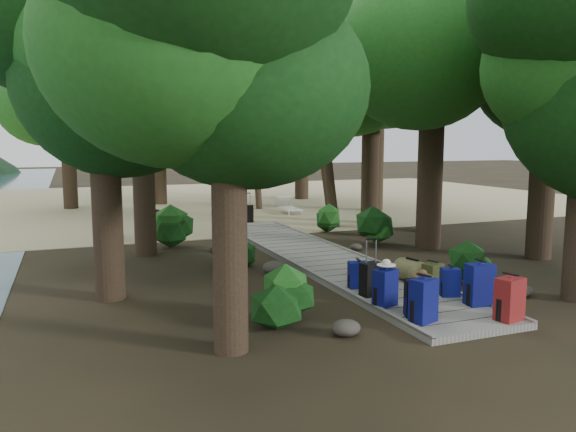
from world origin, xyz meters
name	(u,v)px	position (x,y,z in m)	size (l,w,h in m)	color
ground	(339,269)	(0.00, 0.00, 0.00)	(120.00, 120.00, 0.00)	#312818
sand_beach	(195,201)	(0.00, 16.00, 0.01)	(40.00, 22.00, 0.02)	tan
boardwalk	(321,258)	(0.00, 1.00, 0.06)	(2.00, 12.00, 0.12)	gray
backpack_left_a	(423,298)	(-0.67, -4.30, 0.51)	(0.41, 0.29, 0.77)	navy
backpack_left_b	(416,296)	(-0.61, -4.02, 0.46)	(0.37, 0.26, 0.68)	black
backpack_left_c	(385,286)	(-0.77, -3.31, 0.48)	(0.39, 0.28, 0.72)	navy
backpack_left_d	(358,273)	(-0.62, -2.06, 0.40)	(0.37, 0.27, 0.57)	navy
backpack_right_a	(510,297)	(0.66, -4.73, 0.50)	(0.43, 0.30, 0.77)	maroon
backpack_right_b	(479,282)	(0.79, -3.86, 0.52)	(0.45, 0.31, 0.81)	navy
backpack_right_c	(450,281)	(0.67, -3.22, 0.41)	(0.34, 0.24, 0.58)	navy
backpack_right_d	(433,275)	(0.66, -2.70, 0.40)	(0.37, 0.26, 0.56)	#344018
duffel_right_khaki	(412,271)	(0.63, -2.05, 0.34)	(0.45, 0.67, 0.45)	olive
suitcase_on_boardwalk	(371,279)	(-0.68, -2.65, 0.43)	(0.40, 0.22, 0.62)	black
lone_suitcase_on_sand	(248,214)	(0.25, 7.97, 0.34)	(0.40, 0.23, 0.63)	black
hat_brown	(422,273)	(-0.55, -4.06, 0.85)	(0.35, 0.35, 0.11)	#51351E
hat_white	(386,262)	(-0.76, -3.31, 0.89)	(0.33, 0.33, 0.11)	silver
kayak	(154,212)	(-2.73, 10.95, 0.19)	(0.74, 3.38, 0.34)	#AB1E0E
sun_lounger	(290,205)	(2.64, 9.78, 0.35)	(0.66, 2.06, 0.66)	silver
tree_right_b	(548,79)	(5.28, -0.77, 4.49)	(5.03, 5.03, 8.98)	black
tree_right_c	(434,67)	(3.48, 1.42, 4.95)	(5.72, 5.72, 9.90)	black
tree_right_d	(433,64)	(5.30, 3.97, 5.42)	(5.91, 5.91, 10.84)	black
tree_right_e	(372,96)	(4.40, 6.33, 4.57)	(5.08, 5.08, 9.14)	black
tree_right_f	(377,97)	(6.46, 9.47, 4.81)	(5.38, 5.38, 9.61)	black
tree_left_a	(228,100)	(-3.77, -4.10, 3.51)	(4.21, 4.21, 7.02)	black
tree_left_b	(102,86)	(-5.17, -0.67, 3.96)	(4.40, 4.40, 7.92)	black
tree_left_c	(141,98)	(-3.99, 3.35, 4.05)	(4.66, 4.66, 8.11)	black
tree_back_a	(157,100)	(-1.80, 15.41, 4.87)	(5.62, 5.62, 9.73)	black
tree_back_b	(221,108)	(1.51, 16.29, 4.62)	(5.17, 5.17, 9.24)	black
tree_back_c	(302,100)	(5.41, 15.13, 5.05)	(5.61, 5.61, 10.10)	black
tree_back_d	(66,108)	(-5.75, 14.96, 4.40)	(5.28, 5.28, 8.81)	black
palm_right_a	(336,115)	(2.91, 6.14, 3.87)	(4.54, 4.54, 7.74)	#103B13
palm_right_b	(327,101)	(5.01, 11.30, 4.74)	(4.91, 4.91, 9.48)	#103B13
palm_right_c	(262,139)	(2.20, 12.03, 3.08)	(3.87, 3.87, 6.15)	#103B13
palm_left_a	(103,111)	(-4.74, 6.29, 3.86)	(4.85, 4.85, 7.72)	#103B13
rock_left_a	(346,328)	(-1.95, -4.13, 0.13)	(0.46, 0.41, 0.25)	#4C473F
rock_left_b	(238,296)	(-2.95, -1.68, 0.09)	(0.32, 0.29, 0.18)	#4C473F
rock_left_c	(274,268)	(-1.60, 0.08, 0.15)	(0.54, 0.49, 0.30)	#4C473F
rock_left_d	(216,248)	(-2.20, 3.05, 0.09)	(0.34, 0.31, 0.19)	#4C473F
rock_right_a	(523,291)	(2.25, -3.40, 0.11)	(0.39, 0.35, 0.21)	#4C473F
rock_right_b	(456,267)	(2.24, -1.40, 0.14)	(0.53, 0.47, 0.29)	#4C473F
rock_right_c	(356,247)	(1.46, 1.87, 0.09)	(0.34, 0.30, 0.19)	#4C473F
rock_right_d	(365,231)	(2.89, 3.94, 0.15)	(0.53, 0.48, 0.29)	#4C473F
shrub_left_a	(283,298)	(-2.63, -3.21, 0.42)	(0.94, 0.94, 0.85)	#1D5218
shrub_left_b	(236,251)	(-2.20, 1.08, 0.38)	(0.84, 0.84, 0.76)	#1D5218
shrub_left_c	(177,226)	(-3.01, 4.25, 0.60)	(1.32, 1.32, 1.19)	#1D5218
shrub_right_a	(471,264)	(1.88, -2.32, 0.45)	(1.00, 1.00, 0.90)	#1D5218
shrub_right_b	(377,227)	(2.42, 2.39, 0.52)	(1.15, 1.15, 1.04)	#1D5218
shrub_right_c	(326,221)	(2.03, 5.02, 0.38)	(0.84, 0.84, 0.76)	#1D5218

